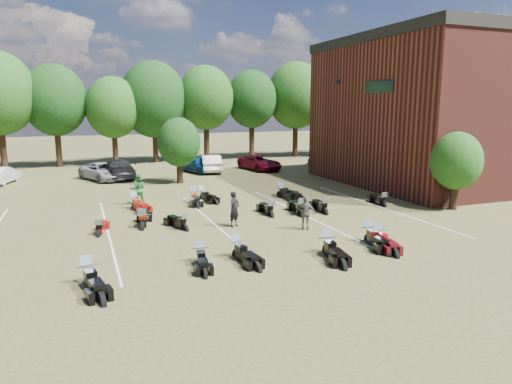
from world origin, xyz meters
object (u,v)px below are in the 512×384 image
person_black (234,209)px  motorcycle_7 (99,236)px  person_grey (306,213)px  car_4 (198,165)px  person_green (138,189)px  motorcycle_3 (237,257)px

person_black → motorcycle_7: 6.29m
person_grey → motorcycle_7: size_ratio=0.80×
car_4 → person_green: person_green is taller
person_black → person_grey: person_black is taller
person_green → motorcycle_3: person_green is taller
person_grey → motorcycle_7: bearing=21.8°
motorcycle_3 → car_4: bearing=72.6°
car_4 → person_black: size_ratio=2.46×
person_black → car_4: bearing=49.2°
motorcycle_7 → motorcycle_3: bearing=145.5°
person_green → motorcycle_7: person_green is taller
car_4 → person_green: bearing=-137.2°
car_4 → motorcycle_7: 20.05m
person_green → motorcycle_7: bearing=72.8°
car_4 → person_grey: bearing=-107.6°
person_black → motorcycle_3: size_ratio=0.76×
person_grey → motorcycle_3: size_ratio=0.71×
person_green → motorcycle_7: size_ratio=0.92×
person_black → person_green: person_green is taller
person_grey → motorcycle_3: person_grey is taller
person_green → motorcycle_3: size_ratio=0.81×
person_green → motorcycle_3: 11.55m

